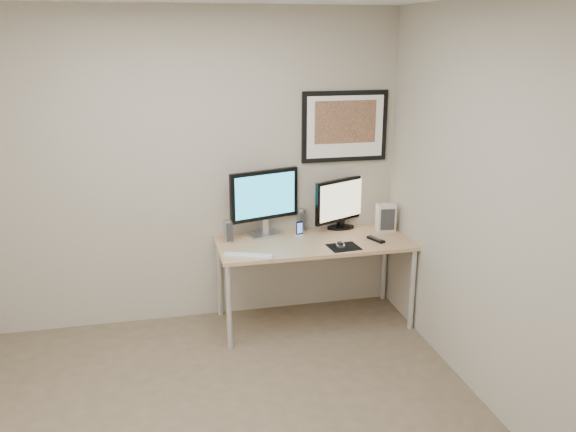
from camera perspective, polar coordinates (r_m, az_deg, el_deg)
The scene contains 13 objects.
room at distance 3.78m, azimuth -8.53°, elevation 5.35°, with size 3.60×3.60×3.60m.
desk at distance 5.07m, azimuth 2.44°, elevation -3.05°, with size 1.60×0.70×0.73m.
framed_art at distance 5.25m, azimuth 5.33°, elevation 8.36°, with size 0.75×0.04×0.60m.
monitor_large at distance 5.10m, azimuth -2.23°, elevation 1.52°, with size 0.60×0.27×0.56m.
monitor_tv at distance 5.31m, azimuth 5.02°, elevation 1.29°, with size 0.53×0.28×0.45m.
speaker_left at distance 5.01m, azimuth -5.66°, elevation -1.43°, with size 0.07×0.07×0.19m, color #BABABF.
speaker_right at distance 5.29m, azimuth 1.28°, elevation -0.37°, with size 0.07×0.07×0.19m, color #BABABF.
phone_dock at distance 5.15m, azimuth 1.08°, elevation -1.20°, with size 0.06×0.06×0.13m, color black.
keyboard at distance 4.71m, azimuth -3.77°, elevation -3.71°, with size 0.40×0.11×0.01m, color silver.
mousepad at distance 4.92m, azimuth 5.24°, elevation -2.90°, with size 0.24×0.21×0.00m, color black.
mouse at distance 4.93m, azimuth 4.91°, elevation -2.62°, with size 0.06×0.10×0.03m, color black.
remote at distance 5.10m, azimuth 8.22°, elevation -2.17°, with size 0.05×0.18×0.02m, color black.
fan_unit at distance 5.34m, azimuth 9.13°, elevation -0.15°, with size 0.15×0.11×0.24m, color silver.
Camera 1 is at (-0.28, -3.25, 2.37)m, focal length 38.00 mm.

